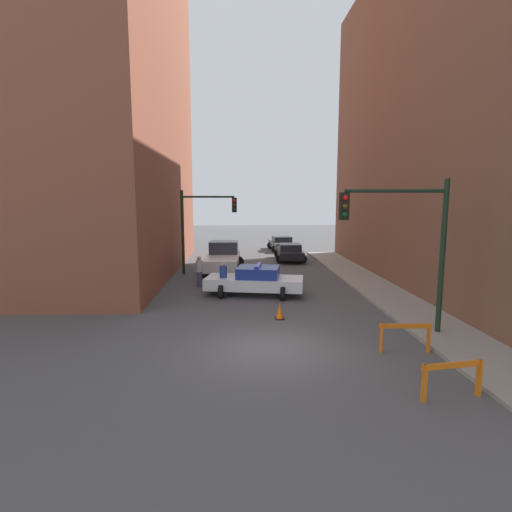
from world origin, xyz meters
The scene contains 14 objects.
ground_plane centered at (0.00, 0.00, 0.00)m, with size 120.00×120.00×0.00m, color #4C4C4F.
sidewalk_right centered at (6.20, 0.00, 0.06)m, with size 2.40×44.00×0.12m.
building_corner_left centered at (-12.00, 14.00, 12.13)m, with size 14.00×20.00×24.27m.
traffic_light_near centered at (4.73, 0.99, 3.53)m, with size 3.64×0.35×5.20m.
traffic_light_far centered at (-3.30, 12.74, 3.40)m, with size 3.44×0.35×5.20m.
police_car centered at (-0.16, 7.05, 0.72)m, with size 4.95×2.87×1.52m.
white_truck centered at (-1.96, 13.54, 0.91)m, with size 2.75×5.46×1.90m.
parked_car_near centered at (2.95, 17.96, 0.67)m, with size 2.41×4.38×1.31m.
parked_car_mid centered at (2.98, 24.10, 0.67)m, with size 2.47×4.42×1.31m.
pedestrian_crossing centered at (-1.71, 7.06, 0.86)m, with size 0.48×0.48×1.66m.
pedestrian_corner centered at (-3.07, 9.03, 0.86)m, with size 0.42×0.42×1.66m.
barrier_front centered at (3.99, -3.42, 0.62)m, with size 1.59×0.38×0.90m.
barrier_mid centered at (4.09, -0.53, 0.62)m, with size 1.60×0.24×0.90m.
traffic_cone centered at (0.63, 3.05, 0.32)m, with size 0.36×0.36×0.66m.
Camera 1 is at (-0.97, -12.01, 4.64)m, focal length 28.00 mm.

